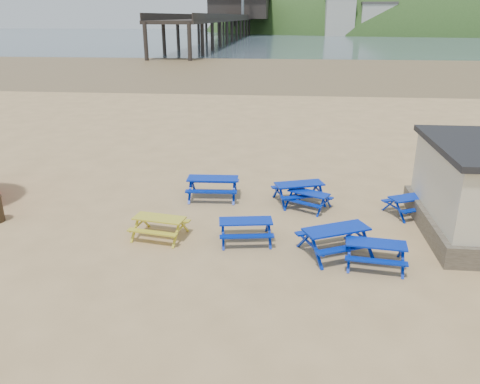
# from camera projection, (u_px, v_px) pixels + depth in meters

# --- Properties ---
(ground) EXTENTS (400.00, 400.00, 0.00)m
(ground) POSITION_uv_depth(u_px,v_px,m) (222.00, 234.00, 15.93)
(ground) COLOR tan
(ground) RESTS_ON ground
(wet_sand) EXTENTS (400.00, 400.00, 0.00)m
(wet_sand) POSITION_uv_depth(u_px,v_px,m) (274.00, 68.00, 67.14)
(wet_sand) COLOR brown
(wet_sand) RESTS_ON ground
(sea) EXTENTS (400.00, 400.00, 0.00)m
(sea) POSITION_uv_depth(u_px,v_px,m) (284.00, 36.00, 174.21)
(sea) COLOR #43535F
(sea) RESTS_ON ground
(picnic_table_blue_a) EXTENTS (2.11, 1.74, 0.85)m
(picnic_table_blue_a) POSITION_uv_depth(u_px,v_px,m) (213.00, 188.00, 19.03)
(picnic_table_blue_a) COLOR #023CB0
(picnic_table_blue_a) RESTS_ON ground
(picnic_table_blue_b) EXTENTS (1.98, 1.86, 0.66)m
(picnic_table_blue_b) POSITION_uv_depth(u_px,v_px,m) (308.00, 200.00, 18.02)
(picnic_table_blue_b) COLOR #023CB0
(picnic_table_blue_b) RESTS_ON ground
(picnic_table_blue_c) EXTENTS (2.09, 1.94, 0.70)m
(picnic_table_blue_c) POSITION_uv_depth(u_px,v_px,m) (411.00, 205.00, 17.45)
(picnic_table_blue_c) COLOR #023CB0
(picnic_table_blue_c) RESTS_ON ground
(picnic_table_blue_d) EXTENTS (1.93, 1.65, 0.73)m
(picnic_table_blue_d) POSITION_uv_depth(u_px,v_px,m) (246.00, 230.00, 15.38)
(picnic_table_blue_d) COLOR #023CB0
(picnic_table_blue_d) RESTS_ON ground
(picnic_table_blue_e) EXTENTS (1.90, 1.60, 0.73)m
(picnic_table_blue_e) POSITION_uv_depth(u_px,v_px,m) (375.00, 254.00, 13.86)
(picnic_table_blue_e) COLOR #023CB0
(picnic_table_blue_e) RESTS_ON ground
(picnic_table_blue_f) EXTENTS (2.55, 2.36, 0.86)m
(picnic_table_blue_f) POSITION_uv_depth(u_px,v_px,m) (335.00, 241.00, 14.52)
(picnic_table_blue_f) COLOR #023CB0
(picnic_table_blue_f) RESTS_ON ground
(picnic_table_yellow) EXTENTS (1.91, 1.64, 0.71)m
(picnic_table_yellow) POSITION_uv_depth(u_px,v_px,m) (160.00, 227.00, 15.63)
(picnic_table_yellow) COLOR #AB9D1C
(picnic_table_yellow) RESTS_ON ground
(pier) EXTENTS (24.00, 220.00, 39.29)m
(pier) POSITION_uv_depth(u_px,v_px,m) (239.00, 20.00, 181.64)
(pier) COLOR black
(pier) RESTS_ON ground
(headland_town) EXTENTS (264.00, 144.00, 108.00)m
(headland_town) POSITION_uv_depth(u_px,v_px,m) (473.00, 54.00, 224.78)
(headland_town) COLOR #2D4C1E
(headland_town) RESTS_ON ground
(picnic_table_blue_g) EXTENTS (2.29, 2.06, 0.80)m
(picnic_table_blue_g) POSITION_uv_depth(u_px,v_px,m) (299.00, 193.00, 18.57)
(picnic_table_blue_g) COLOR #023CB0
(picnic_table_blue_g) RESTS_ON ground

